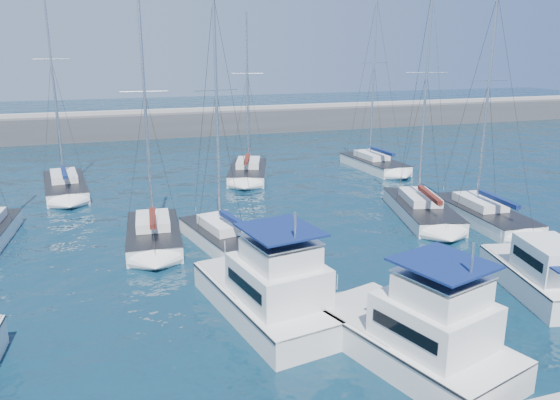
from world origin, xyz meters
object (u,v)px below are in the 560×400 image
object	(u,v)px
sailboat_mid_e	(483,214)
sailboat_back_b	(248,172)
sailboat_mid_b	(154,234)
motor_yacht_port_inner	(271,293)
sailboat_back_a	(65,186)
motor_yacht_stbd_outer	(540,276)
motor_yacht_stbd_inner	(420,335)
sailboat_mid_c	(226,238)
sailboat_mid_d	(421,209)
sailboat_back_c	(374,163)

from	to	relation	value
sailboat_mid_e	sailboat_back_b	size ratio (longest dim) A/B	1.02
sailboat_mid_b	sailboat_back_b	xyz separation A→B (m)	(9.79, 14.81, -0.01)
motor_yacht_port_inner	sailboat_mid_b	distance (m)	11.78
sailboat_back_b	sailboat_back_a	bearing A→B (deg)	-160.02
sailboat_mid_b	motor_yacht_stbd_outer	bearing A→B (deg)	-33.36
sailboat_mid_e	sailboat_back_a	distance (m)	31.97
motor_yacht_port_inner	motor_yacht_stbd_inner	world-z (taller)	same
motor_yacht_stbd_outer	sailboat_mid_c	world-z (taller)	sailboat_mid_c
motor_yacht_stbd_outer	sailboat_mid_d	size ratio (longest dim) A/B	0.45
sailboat_mid_d	sailboat_back_b	xyz separation A→B (m)	(-8.33, 15.19, -0.00)
sailboat_mid_b	sailboat_mid_d	bearing A→B (deg)	3.21
sailboat_mid_d	sailboat_mid_b	bearing A→B (deg)	-166.50
sailboat_mid_e	sailboat_back_b	world-z (taller)	sailboat_mid_e
sailboat_mid_e	sailboat_back_a	world-z (taller)	sailboat_back_a
motor_yacht_stbd_outer	motor_yacht_port_inner	bearing A→B (deg)	-175.58
sailboat_mid_c	sailboat_mid_d	size ratio (longest dim) A/B	0.93
motor_yacht_stbd_inner	motor_yacht_port_inner	bearing A→B (deg)	112.00
sailboat_mid_d	sailboat_back_a	xyz separation A→B (m)	(-23.75, 14.70, 0.02)
sailboat_mid_b	sailboat_mid_c	xyz separation A→B (m)	(3.98, -1.90, 0.00)
sailboat_back_a	sailboat_mid_d	bearing A→B (deg)	-37.37
motor_yacht_stbd_outer	sailboat_back_c	xyz separation A→B (m)	(5.57, 27.34, -0.41)
sailboat_back_a	motor_yacht_stbd_inner	bearing A→B (deg)	-71.49
sailboat_back_a	sailboat_back_b	bearing A→B (deg)	-3.80
sailboat_mid_b	sailboat_back_c	distance (m)	26.50
sailboat_back_c	sailboat_mid_c	bearing A→B (deg)	-141.56
motor_yacht_stbd_inner	sailboat_back_a	distance (m)	33.48
motor_yacht_port_inner	sailboat_mid_b	world-z (taller)	sailboat_mid_b
motor_yacht_stbd_outer	sailboat_mid_b	bearing A→B (deg)	154.74
motor_yacht_port_inner	sailboat_mid_c	xyz separation A→B (m)	(0.06, 9.18, -0.61)
motor_yacht_port_inner	sailboat_back_c	bearing A→B (deg)	44.00
sailboat_mid_b	sailboat_mid_e	bearing A→B (deg)	-2.73
motor_yacht_stbd_outer	sailboat_back_a	world-z (taller)	sailboat_back_a
sailboat_back_a	sailboat_back_b	xyz separation A→B (m)	(15.42, 0.49, -0.02)
motor_yacht_port_inner	sailboat_back_a	distance (m)	27.16
sailboat_back_a	motor_yacht_stbd_outer	bearing A→B (deg)	-56.31
motor_yacht_stbd_inner	sailboat_back_b	bearing A→B (deg)	70.09
sailboat_mid_c	sailboat_back_b	world-z (taller)	sailboat_back_b
motor_yacht_stbd_inner	sailboat_mid_c	world-z (taller)	sailboat_mid_c
sailboat_mid_d	sailboat_mid_e	distance (m)	4.04
sailboat_mid_b	sailboat_mid_d	size ratio (longest dim) A/B	0.91
sailboat_back_c	sailboat_mid_e	bearing A→B (deg)	-96.05
sailboat_back_b	sailboat_back_c	xyz separation A→B (m)	(12.42, -0.36, 0.02)
sailboat_mid_d	sailboat_mid_e	world-z (taller)	sailboat_mid_d
sailboat_back_b	sailboat_back_c	world-z (taller)	sailboat_back_c
motor_yacht_stbd_inner	sailboat_back_c	bearing A→B (deg)	48.51
motor_yacht_stbd_inner	sailboat_mid_d	xyz separation A→B (m)	(10.07, 15.85, -0.61)
motor_yacht_stbd_inner	sailboat_back_b	world-z (taller)	sailboat_back_b
sailboat_back_c	motor_yacht_port_inner	bearing A→B (deg)	-129.05
motor_yacht_stbd_outer	sailboat_mid_e	distance (m)	11.29
motor_yacht_stbd_outer	motor_yacht_stbd_inner	bearing A→B (deg)	-146.29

